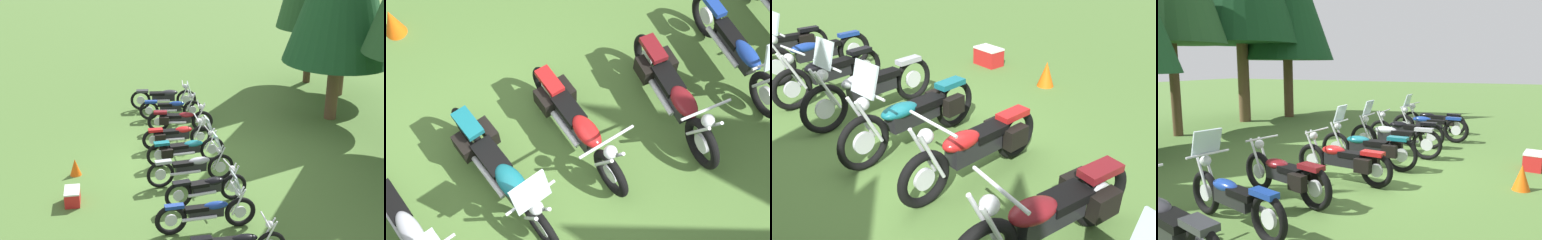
# 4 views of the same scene
# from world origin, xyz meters

# --- Properties ---
(ground_plane) EXTENTS (80.00, 80.00, 0.00)m
(ground_plane) POSITION_xyz_m (0.00, 0.00, 0.00)
(ground_plane) COLOR #4C7033
(motorcycle_1) EXTENTS (0.84, 2.18, 1.36)m
(motorcycle_1) POSITION_xyz_m (-3.64, 0.51, 0.45)
(motorcycle_1) COLOR black
(motorcycle_1) RESTS_ON ground_plane
(motorcycle_2) EXTENTS (0.93, 2.14, 1.01)m
(motorcycle_2) POSITION_xyz_m (-2.44, 0.42, 0.45)
(motorcycle_2) COLOR black
(motorcycle_2) RESTS_ON ground_plane
(motorcycle_3) EXTENTS (0.77, 2.18, 0.99)m
(motorcycle_3) POSITION_xyz_m (-1.15, -0.07, 0.44)
(motorcycle_3) COLOR black
(motorcycle_3) RESTS_ON ground_plane
(motorcycle_4) EXTENTS (0.65, 2.35, 1.38)m
(motorcycle_4) POSITION_xyz_m (-0.00, -0.12, 0.48)
(motorcycle_4) COLOR black
(motorcycle_4) RESTS_ON ground_plane
(motorcycle_5) EXTENTS (0.74, 2.44, 1.39)m
(motorcycle_5) POSITION_xyz_m (1.23, -0.30, 0.49)
(motorcycle_5) COLOR black
(motorcycle_5) RESTS_ON ground_plane
(traffic_cone) EXTENTS (0.32, 0.32, 0.48)m
(traffic_cone) POSITION_xyz_m (-0.25, -3.26, 0.24)
(traffic_cone) COLOR #EA590F
(traffic_cone) RESTS_ON ground_plane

